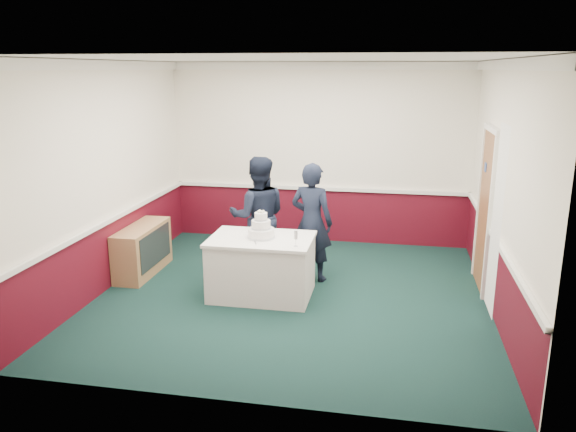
% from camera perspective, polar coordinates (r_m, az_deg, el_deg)
% --- Properties ---
extents(ground, '(5.00, 5.00, 0.00)m').
position_cam_1_polar(ground, '(7.46, 0.43, -8.02)').
color(ground, '#132F2C').
rests_on(ground, ground).
extents(room_shell, '(5.00, 5.00, 3.00)m').
position_cam_1_polar(room_shell, '(7.53, 1.89, 7.71)').
color(room_shell, white).
rests_on(room_shell, ground).
extents(sideboard, '(0.41, 1.20, 0.70)m').
position_cam_1_polar(sideboard, '(8.39, -14.54, -3.34)').
color(sideboard, tan).
rests_on(sideboard, ground).
extents(cake_table, '(1.32, 0.92, 0.79)m').
position_cam_1_polar(cake_table, '(7.32, -2.71, -5.13)').
color(cake_table, white).
rests_on(cake_table, ground).
extents(wedding_cake, '(0.35, 0.35, 0.36)m').
position_cam_1_polar(wedding_cake, '(7.16, -2.75, -1.37)').
color(wedding_cake, white).
rests_on(wedding_cake, cake_table).
extents(cake_knife, '(0.09, 0.21, 0.00)m').
position_cam_1_polar(cake_knife, '(7.02, -3.36, -2.65)').
color(cake_knife, silver).
rests_on(cake_knife, cake_table).
extents(champagne_flute, '(0.05, 0.05, 0.21)m').
position_cam_1_polar(champagne_flute, '(6.80, 0.80, -2.01)').
color(champagne_flute, silver).
rests_on(champagne_flute, cake_table).
extents(person_man, '(0.96, 0.82, 1.71)m').
position_cam_1_polar(person_man, '(7.96, -3.03, -0.04)').
color(person_man, black).
rests_on(person_man, ground).
extents(person_woman, '(0.69, 0.54, 1.66)m').
position_cam_1_polar(person_woman, '(7.76, 2.42, -0.63)').
color(person_woman, black).
rests_on(person_woman, ground).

